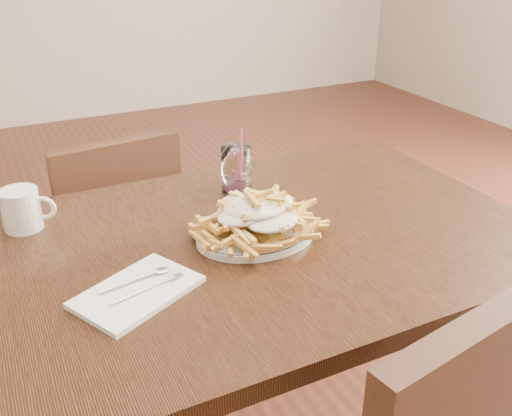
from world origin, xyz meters
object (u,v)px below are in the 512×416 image
water_glass (236,171)px  chair_far (117,239)px  loaded_fries (256,212)px  coffee_mug (22,209)px  table (258,266)px  fries_plate (256,233)px

water_glass → chair_far: bearing=120.5°
loaded_fries → coffee_mug: 0.51m
chair_far → coffee_mug: 0.58m
table → loaded_fries: bearing=-138.6°
table → water_glass: (0.06, 0.24, 0.13)m
table → fries_plate: size_ratio=4.14×
coffee_mug → water_glass: bearing=-2.3°
loaded_fries → water_glass: 0.25m
table → fries_plate: fries_plate is taller
chair_far → fries_plate: bearing=-74.9°
table → water_glass: water_glass is taller
table → fries_plate: bearing=-138.6°
table → water_glass: 0.27m
loaded_fries → fries_plate: bearing=-90.0°
table → coffee_mug: 0.53m
chair_far → loaded_fries: 0.76m
fries_plate → water_glass: 0.25m
fries_plate → coffee_mug: bearing=149.2°
chair_far → water_glass: (0.24, -0.40, 0.34)m
fries_plate → coffee_mug: size_ratio=2.54×
water_glass → coffee_mug: size_ratio=1.41×
water_glass → loaded_fries: bearing=-104.7°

